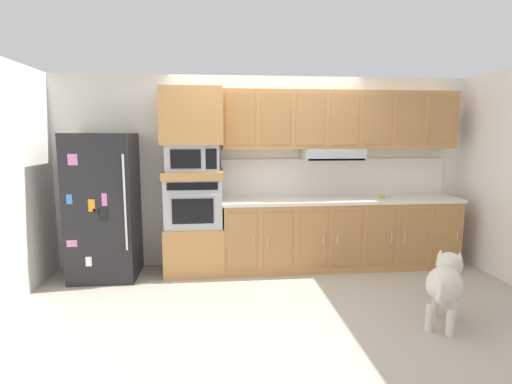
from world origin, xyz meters
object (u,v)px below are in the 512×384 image
Objects in this scene: microwave at (193,158)px; built_in_oven at (194,202)px; dog at (445,281)px; refrigerator at (104,206)px; screwdriver at (383,197)px.

built_in_oven is at bearing 179.23° from microwave.
refrigerator is at bearing 102.73° from dog.
microwave is 0.80× the size of dog.
built_in_oven is 2.95m from dog.
refrigerator reaches higher than microwave.
refrigerator is at bearing -176.41° from built_in_oven.
screwdriver is at bearing 0.85° from refrigerator.
dog is (-0.07, -1.64, -0.54)m from screwdriver.
built_in_oven is at bearing 3.59° from refrigerator.
screwdriver is 0.20× the size of dog.
microwave reaches higher than screwdriver.
refrigerator reaches higher than built_in_oven.
microwave reaches higher than built_in_oven.
built_in_oven is 1.09× the size of microwave.
refrigerator reaches higher than dog.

